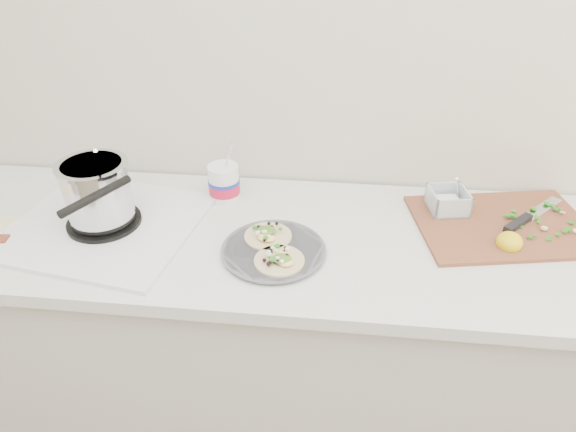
# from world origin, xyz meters

# --- Properties ---
(counter) EXTENTS (2.44, 0.66, 0.90)m
(counter) POSITION_xyz_m (0.00, 1.43, 0.45)
(counter) COLOR beige
(counter) RESTS_ON ground
(stove) EXTENTS (0.60, 0.57, 0.26)m
(stove) POSITION_xyz_m (-0.55, 1.40, 0.98)
(stove) COLOR silver
(stove) RESTS_ON counter
(taco_plate) EXTENTS (0.29, 0.29, 0.04)m
(taco_plate) POSITION_xyz_m (-0.03, 1.32, 0.92)
(taco_plate) COLOR #55565B
(taco_plate) RESTS_ON counter
(tub) EXTENTS (0.10, 0.10, 0.23)m
(tub) POSITION_xyz_m (-0.22, 1.59, 0.97)
(tub) COLOR white
(tub) RESTS_ON counter
(cutboard) EXTENTS (0.57, 0.44, 0.08)m
(cutboard) POSITION_xyz_m (0.62, 1.54, 0.92)
(cutboard) COLOR brown
(cutboard) RESTS_ON counter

